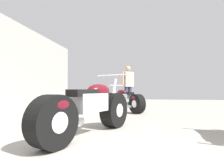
% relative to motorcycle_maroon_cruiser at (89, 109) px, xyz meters
% --- Properties ---
extents(ground_plane, '(18.52, 18.52, 0.00)m').
position_rel_motorcycle_maroon_cruiser_xyz_m(ground_plane, '(0.25, 1.84, -0.40)').
color(ground_plane, '#9E998E').
extents(garage_partition_left, '(0.08, 8.49, 2.79)m').
position_rel_motorcycle_maroon_cruiser_xyz_m(garage_partition_left, '(-3.03, 1.84, 0.99)').
color(garage_partition_left, '#A3A099').
rests_on(garage_partition_left, ground_plane).
extents(motorcycle_maroon_cruiser, '(1.01, 2.04, 0.98)m').
position_rel_motorcycle_maroon_cruiser_xyz_m(motorcycle_maroon_cruiser, '(0.00, 0.00, 0.00)').
color(motorcycle_maroon_cruiser, black).
rests_on(motorcycle_maroon_cruiser, ground_plane).
extents(motorcycle_black_naked, '(1.33, 1.59, 0.88)m').
position_rel_motorcycle_maroon_cruiser_xyz_m(motorcycle_black_naked, '(0.25, 3.26, -0.04)').
color(motorcycle_black_naked, black).
rests_on(motorcycle_black_naked, ground_plane).
extents(mechanic_in_blue, '(0.55, 0.59, 1.73)m').
position_rel_motorcycle_maroon_cruiser_xyz_m(mechanic_in_blue, '(0.19, 5.06, 0.57)').
color(mechanic_in_blue, '#2D3851').
rests_on(mechanic_in_blue, ground_plane).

